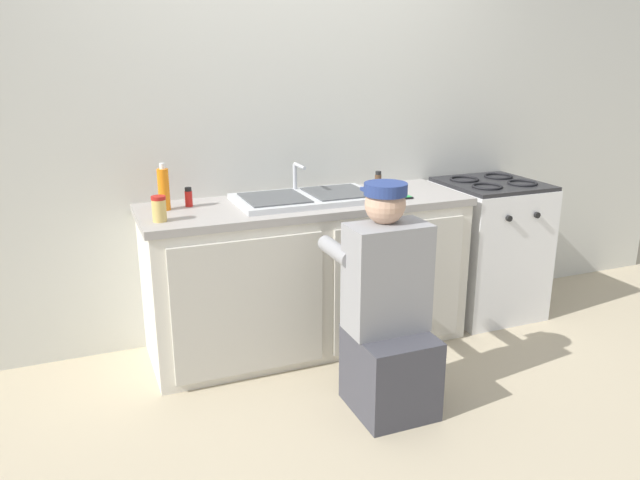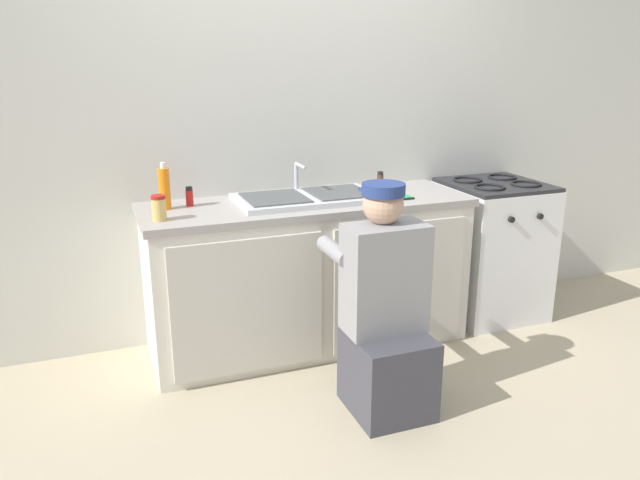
% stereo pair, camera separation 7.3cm
% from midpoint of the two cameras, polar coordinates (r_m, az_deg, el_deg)
% --- Properties ---
extents(ground_plane, '(12.00, 12.00, 0.00)m').
position_cam_midpoint_polar(ground_plane, '(3.56, 0.02, -11.24)').
color(ground_plane, tan).
extents(back_wall, '(6.00, 0.10, 2.50)m').
position_cam_midpoint_polar(back_wall, '(3.77, -3.76, 10.34)').
color(back_wall, silver).
rests_on(back_wall, ground_plane).
extents(counter_cabinet, '(1.82, 0.62, 0.83)m').
position_cam_midpoint_polar(counter_cabinet, '(3.64, -1.71, -3.45)').
color(counter_cabinet, silver).
rests_on(counter_cabinet, ground_plane).
extents(countertop, '(1.86, 0.62, 0.04)m').
position_cam_midpoint_polar(countertop, '(3.52, -1.82, 3.26)').
color(countertop, '#9E9993').
rests_on(countertop, counter_cabinet).
extents(sink_double_basin, '(0.80, 0.44, 0.19)m').
position_cam_midpoint_polar(sink_double_basin, '(3.51, -1.84, 3.91)').
color(sink_double_basin, silver).
rests_on(sink_double_basin, countertop).
extents(stove_range, '(0.59, 0.62, 0.90)m').
position_cam_midpoint_polar(stove_range, '(4.22, 14.59, -0.68)').
color(stove_range, white).
rests_on(stove_range, ground_plane).
extents(plumber_person, '(0.42, 0.61, 1.10)m').
position_cam_midpoint_polar(plumber_person, '(3.00, 5.51, -7.16)').
color(plumber_person, '#3F3F47').
rests_on(plumber_person, ground_plane).
extents(spice_bottle_red, '(0.04, 0.04, 0.10)m').
position_cam_midpoint_polar(spice_bottle_red, '(3.45, -12.52, 3.84)').
color(spice_bottle_red, red).
rests_on(spice_bottle_red, countertop).
extents(cell_phone, '(0.07, 0.14, 0.01)m').
position_cam_midpoint_polar(cell_phone, '(3.63, 6.95, 4.03)').
color(cell_phone, black).
rests_on(cell_phone, countertop).
extents(spice_bottle_pepper, '(0.04, 0.04, 0.10)m').
position_cam_midpoint_polar(spice_bottle_pepper, '(3.84, 4.79, 5.49)').
color(spice_bottle_pepper, '#513823').
rests_on(spice_bottle_pepper, countertop).
extents(soap_bottle_orange, '(0.06, 0.06, 0.25)m').
position_cam_midpoint_polar(soap_bottle_orange, '(3.39, -14.70, 4.54)').
color(soap_bottle_orange, orange).
rests_on(soap_bottle_orange, countertop).
extents(condiment_jar, '(0.07, 0.07, 0.13)m').
position_cam_midpoint_polar(condiment_jar, '(3.18, -15.14, 2.78)').
color(condiment_jar, '#DBB760').
rests_on(condiment_jar, countertop).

